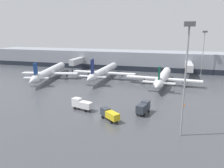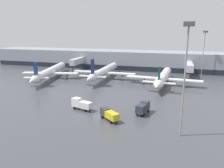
% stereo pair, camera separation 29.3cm
% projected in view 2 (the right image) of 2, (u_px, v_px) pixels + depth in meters
% --- Properties ---
extents(ground_plane, '(320.00, 320.00, 0.00)m').
position_uv_depth(ground_plane, '(95.00, 108.00, 55.75)').
color(ground_plane, '#424449').
extents(terminal_building, '(160.00, 30.82, 9.00)m').
position_uv_depth(terminal_building, '(137.00, 60.00, 112.39)').
color(terminal_building, gray).
rests_on(terminal_building, ground_plane).
extents(parked_jet_0, '(27.18, 32.53, 8.41)m').
position_uv_depth(parked_jet_0, '(163.00, 77.00, 78.68)').
color(parked_jet_0, white).
rests_on(parked_jet_0, ground_plane).
extents(parked_jet_2, '(23.17, 39.36, 8.41)m').
position_uv_depth(parked_jet_2, '(50.00, 72.00, 89.81)').
color(parked_jet_2, silver).
rests_on(parked_jet_2, ground_plane).
extents(parked_jet_3, '(26.03, 36.50, 9.64)m').
position_uv_depth(parked_jet_3, '(104.00, 71.00, 88.83)').
color(parked_jet_3, silver).
rests_on(parked_jet_3, ground_plane).
extents(service_truck_0, '(5.75, 3.12, 2.82)m').
position_uv_depth(service_truck_0, '(81.00, 104.00, 54.39)').
color(service_truck_0, silver).
rests_on(service_truck_0, ground_plane).
extents(service_truck_2, '(2.95, 5.11, 2.79)m').
position_uv_depth(service_truck_2, '(143.00, 107.00, 51.69)').
color(service_truck_2, '#2D333D').
rests_on(service_truck_2, ground_plane).
extents(service_truck_3, '(5.23, 4.64, 2.40)m').
position_uv_depth(service_truck_3, '(109.00, 114.00, 48.07)').
color(service_truck_3, gold).
rests_on(service_truck_3, ground_plane).
extents(traffic_cone_0, '(0.37, 0.37, 0.58)m').
position_uv_depth(traffic_cone_0, '(85.00, 77.00, 92.22)').
color(traffic_cone_0, orange).
rests_on(traffic_cone_0, ground_plane).
extents(traffic_cone_1, '(0.46, 0.46, 0.65)m').
position_uv_depth(traffic_cone_1, '(184.00, 105.00, 57.49)').
color(traffic_cone_1, orange).
rests_on(traffic_cone_1, ground_plane).
extents(apron_light_mast_0, '(1.80, 1.80, 20.82)m').
position_uv_depth(apron_light_mast_0, '(187.00, 50.00, 37.47)').
color(apron_light_mast_0, gray).
rests_on(apron_light_mast_0, ground_plane).
extents(apron_light_mast_5, '(1.80, 1.80, 19.20)m').
position_uv_depth(apron_light_mast_5, '(205.00, 41.00, 92.43)').
color(apron_light_mast_5, gray).
rests_on(apron_light_mast_5, ground_plane).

